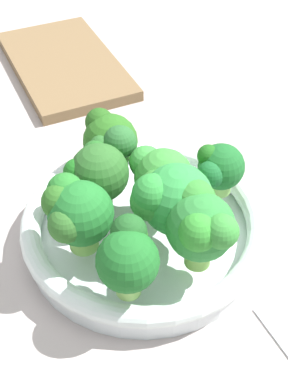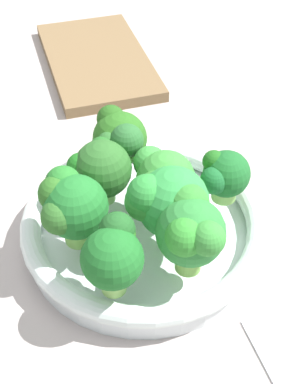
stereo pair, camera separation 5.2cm
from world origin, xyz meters
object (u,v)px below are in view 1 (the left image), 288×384
object	(u,v)px
bowl	(144,227)
broccoli_floret_7	(128,256)
cutting_board	(65,65)
broccoli_floret_6	(97,172)
broccoli_floret_1	(202,229)
broccoli_floret_0	(174,200)
broccoli_floret_4	(219,168)
broccoli_floret_3	(110,140)
broccoli_floret_5	(75,212)
broccoli_floret_2	(160,178)

from	to	relation	value
bowl	broccoli_floret_7	size ratio (longest dim) A/B	3.65
bowl	cutting_board	xyz separation A→B (cm)	(28.62, -22.62, -1.15)
broccoli_floret_6	broccoli_floret_7	size ratio (longest dim) A/B	1.01
bowl	broccoli_floret_1	xyz separation A→B (cm)	(-7.70, 2.89, 6.67)
broccoli_floret_0	bowl	bearing A→B (deg)	-16.23
broccoli_floret_4	broccoli_floret_6	size ratio (longest dim) A/B	0.81
broccoli_floret_3	broccoli_floret_4	size ratio (longest dim) A/B	1.23
broccoli_floret_1	broccoli_floret_6	size ratio (longest dim) A/B	1.12
bowl	broccoli_floret_5	distance (cm)	9.69
broccoli_floret_2	broccoli_floret_7	world-z (taller)	broccoli_floret_7
broccoli_floret_4	cutting_board	bearing A→B (deg)	-25.43
broccoli_floret_3	broccoli_floret_7	bearing A→B (deg)	130.61
broccoli_floret_5	broccoli_floret_7	world-z (taller)	broccoli_floret_5
broccoli_floret_5	broccoli_floret_6	bearing A→B (deg)	-72.18
broccoli_floret_1	broccoli_floret_5	xyz separation A→B (cm)	(10.67, 3.87, -0.38)
broccoli_floret_3	broccoli_floret_5	world-z (taller)	broccoli_floret_5
broccoli_floret_1	broccoli_floret_2	size ratio (longest dim) A/B	1.11
broccoli_floret_7	broccoli_floret_0	bearing A→B (deg)	-90.99
broccoli_floret_0	broccoli_floret_4	distance (cm)	8.18
broccoli_floret_4	broccoli_floret_0	bearing A→B (deg)	85.28
broccoli_floret_2	broccoli_floret_3	size ratio (longest dim) A/B	1.00
broccoli_floret_3	broccoli_floret_4	bearing A→B (deg)	-164.45
broccoli_floret_0	broccoli_floret_7	xyz separation A→B (cm)	(0.12, 7.17, -0.76)
broccoli_floret_5	broccoli_floret_0	bearing A→B (deg)	-140.63
broccoli_floret_1	cutting_board	xyz separation A→B (cm)	(36.33, -25.51, -7.81)
broccoli_floret_0	broccoli_floret_7	size ratio (longest dim) A/B	1.16
broccoli_floret_5	broccoli_floret_7	bearing A→B (deg)	167.06
broccoli_floret_4	broccoli_floret_2	bearing A→B (deg)	50.91
broccoli_floret_3	broccoli_floret_5	xyz separation A→B (cm)	(-3.60, 10.51, 0.29)
broccoli_floret_2	broccoli_floret_5	bearing A→B (deg)	67.77
broccoli_floret_2	broccoli_floret_7	distance (cm)	10.78
broccoli_floret_7	bowl	bearing A→B (deg)	-65.61
cutting_board	broccoli_floret_4	bearing A→B (deg)	154.57
broccoli_floret_2	broccoli_floret_4	world-z (taller)	broccoli_floret_2
broccoli_floret_2	broccoli_floret_6	bearing A→B (deg)	27.41
broccoli_floret_6	cutting_board	world-z (taller)	broccoli_floret_6
broccoli_floret_2	broccoli_floret_7	size ratio (longest dim) A/B	1.02
broccoli_floret_3	broccoli_floret_0	bearing A→B (deg)	154.98
bowl	broccoli_floret_2	size ratio (longest dim) A/B	3.58
bowl	broccoli_floret_6	size ratio (longest dim) A/B	3.61
bowl	broccoli_floret_6	xyz separation A→B (cm)	(4.87, 0.84, 5.82)
broccoli_floret_0	broccoli_floret_3	size ratio (longest dim) A/B	1.15
broccoli_floret_6	broccoli_floret_1	bearing A→B (deg)	170.74
bowl	broccoli_floret_3	xyz separation A→B (cm)	(6.57, -3.75, 5.99)
broccoli_floret_2	broccoli_floret_5	distance (cm)	9.49
broccoli_floret_6	cutting_board	bearing A→B (deg)	-44.64
broccoli_floret_1	broccoli_floret_7	xyz separation A→B (cm)	(3.94, 5.41, -0.67)
broccoli_floret_2	cutting_board	bearing A→B (deg)	-35.19
broccoli_floret_3	cutting_board	xyz separation A→B (cm)	(22.06, -18.87, -7.14)
broccoli_floret_2	broccoli_floret_5	xyz separation A→B (cm)	(3.58, 8.76, 0.75)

